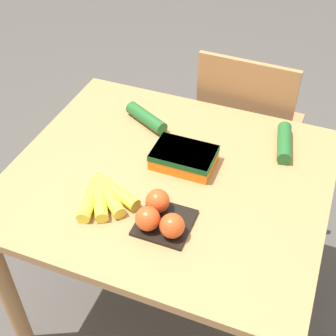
# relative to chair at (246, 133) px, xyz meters

# --- Properties ---
(ground_plane) EXTENTS (12.00, 12.00, 0.00)m
(ground_plane) POSITION_rel_chair_xyz_m (-0.13, -0.63, -0.48)
(ground_plane) COLOR #4C4742
(dining_table) EXTENTS (1.01, 0.88, 0.73)m
(dining_table) POSITION_rel_chair_xyz_m (-0.13, -0.63, 0.13)
(dining_table) COLOR #B27F4C
(dining_table) RESTS_ON ground_plane
(chair) EXTENTS (0.43, 0.41, 0.90)m
(chair) POSITION_rel_chair_xyz_m (0.00, 0.00, 0.00)
(chair) COLOR #A87547
(chair) RESTS_ON ground_plane
(banana_bunch) EXTENTS (0.19, 0.19, 0.04)m
(banana_bunch) POSITION_rel_chair_xyz_m (-0.27, -0.80, 0.27)
(banana_bunch) COLOR brown
(banana_bunch) RESTS_ON dining_table
(tomato_pack) EXTENTS (0.16, 0.16, 0.08)m
(tomato_pack) POSITION_rel_chair_xyz_m (-0.07, -0.83, 0.29)
(tomato_pack) COLOR black
(tomato_pack) RESTS_ON dining_table
(carrot_bag) EXTENTS (0.20, 0.14, 0.06)m
(carrot_bag) POSITION_rel_chair_xyz_m (-0.10, -0.56, 0.28)
(carrot_bag) COLOR orange
(carrot_bag) RESTS_ON dining_table
(cucumber_near) EXTENTS (0.08, 0.19, 0.05)m
(cucumber_near) POSITION_rel_chair_xyz_m (0.19, -0.36, 0.27)
(cucumber_near) COLOR #236028
(cucumber_near) RESTS_ON dining_table
(cucumber_far) EXTENTS (0.18, 0.13, 0.05)m
(cucumber_far) POSITION_rel_chair_xyz_m (-0.30, -0.40, 0.27)
(cucumber_far) COLOR #236028
(cucumber_far) RESTS_ON dining_table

